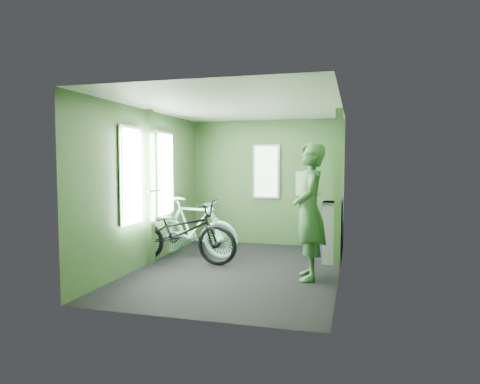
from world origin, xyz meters
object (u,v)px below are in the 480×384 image
object	(u,v)px
bicycle_mint	(194,257)
bicycle_black	(181,263)
waste_box	(332,232)
bench_seat	(327,236)
passenger	(309,211)

from	to	relation	value
bicycle_mint	bicycle_black	bearing A→B (deg)	-174.39
waste_box	bench_seat	xyz separation A→B (m)	(-0.11, 0.64, -0.17)
bicycle_black	waste_box	size ratio (longest dim) A/B	1.96
bicycle_black	passenger	distance (m)	2.21
bench_seat	waste_box	bearing A→B (deg)	-84.74
bicycle_black	waste_box	world-z (taller)	waste_box
bicycle_mint	waste_box	size ratio (longest dim) A/B	1.73
bicycle_black	bench_seat	distance (m)	2.47
passenger	bench_seat	bearing A→B (deg)	165.64
bicycle_mint	passenger	world-z (taller)	passenger
passenger	waste_box	size ratio (longest dim) A/B	1.92
passenger	bicycle_mint	bearing A→B (deg)	-123.46
waste_box	bench_seat	distance (m)	0.67
waste_box	passenger	bearing A→B (deg)	-103.12
passenger	waste_box	distance (m)	1.14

